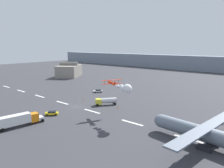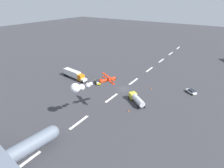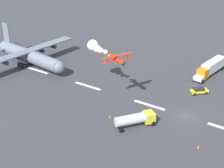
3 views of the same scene
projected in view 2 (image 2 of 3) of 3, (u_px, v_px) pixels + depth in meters
ground_plane at (124, 89)px, 77.08m from camera, size 440.00×440.00×0.00m
runway_stripe_0 at (178, 48)px, 138.41m from camera, size 8.00×0.90×0.01m
runway_stripe_1 at (171, 53)px, 124.78m from camera, size 8.00×0.90×0.01m
runway_stripe_2 at (161, 61)px, 111.15m from camera, size 8.00×0.90×0.01m
runway_stripe_3 at (149, 69)px, 97.52m from camera, size 8.00×0.90×0.01m
runway_stripe_4 at (134, 81)px, 83.89m from camera, size 8.00×0.90×0.01m
runway_stripe_5 at (112, 98)px, 70.26m from camera, size 8.00×0.90×0.01m
runway_stripe_6 at (79, 122)px, 56.63m from camera, size 8.00×0.90×0.01m
runway_stripe_7 at (26, 162)px, 43.01m from camera, size 8.00×0.90×0.01m
cargo_transport_plane at (5, 159)px, 39.79m from camera, size 27.18×31.38×10.87m
stunt_biplane_red at (84, 86)px, 54.81m from camera, size 14.71×9.52×2.86m
semi_truck_orange at (74, 74)px, 86.16m from camera, size 4.68×14.28×3.70m
fuel_tanker_truck at (137, 99)px, 66.12m from camera, size 7.08×8.31×2.90m
followme_car_yellow at (98, 82)px, 81.58m from camera, size 4.30×4.31×1.52m
airport_staff_sedan at (191, 91)px, 73.38m from camera, size 4.17×4.66×1.52m
traffic_cone_near at (151, 88)px, 77.12m from camera, size 0.44×0.44×0.75m
traffic_cone_far at (128, 110)px, 61.88m from camera, size 0.44×0.44×0.75m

